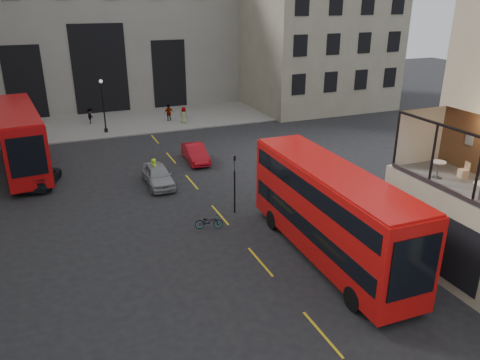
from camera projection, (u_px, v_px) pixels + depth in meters
name	position (u px, v px, depth m)	size (l,w,h in m)	color
ground	(363.00, 322.00, 19.64)	(140.00, 140.00, 0.00)	black
gateway	(91.00, 27.00, 55.67)	(35.00, 10.60, 18.00)	gray
building_right	(308.00, 17.00, 57.32)	(16.60, 18.60, 20.00)	gray
pavement_far	(101.00, 123.00, 50.15)	(40.00, 12.00, 0.12)	slate
traffic_light_near	(235.00, 177.00, 28.71)	(0.16, 0.20, 3.80)	black
street_lamp_b	(104.00, 110.00, 45.85)	(0.36, 0.36, 5.33)	black
bus_near	(330.00, 209.00, 23.57)	(3.08, 12.36, 4.91)	#B70E0C
bus_far	(20.00, 136.00, 35.88)	(4.01, 12.57, 4.93)	#AF0C0D
car_a	(158.00, 175.00, 33.58)	(1.79, 4.44, 1.51)	#93969A
car_b	(195.00, 153.00, 38.44)	(1.52, 4.36, 1.44)	#AA0A15
car_c	(43.00, 177.00, 33.62)	(1.78, 4.39, 1.27)	black
bicycle	(209.00, 222.00, 27.41)	(0.57, 1.64, 0.86)	gray
cyclist	(155.00, 171.00, 33.77)	(0.71, 0.46, 1.94)	#C2F519
pedestrian_b	(91.00, 117.00, 49.56)	(1.12, 0.64, 1.73)	gray
pedestrian_c	(169.00, 113.00, 50.71)	(1.10, 0.46, 1.88)	gray
pedestrian_d	(184.00, 115.00, 49.86)	(0.88, 0.57, 1.81)	gray
cafe_table_far	(438.00, 167.00, 22.31)	(0.67, 0.67, 0.84)	silver
cafe_chair_d	(463.00, 173.00, 22.50)	(0.44, 0.44, 0.76)	#DCAA7F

